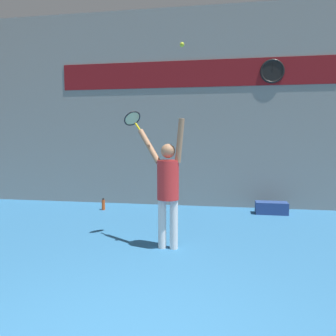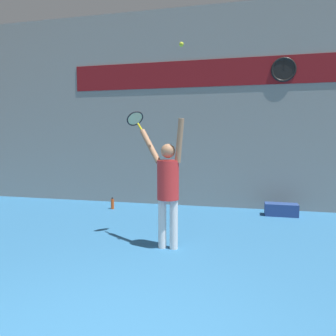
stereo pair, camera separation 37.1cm
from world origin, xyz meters
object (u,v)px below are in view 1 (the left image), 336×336
Objects in this scene: tennis_player at (168,184)px; tennis_ball at (182,45)px; scoreboard_clock at (272,71)px; tennis_racket at (133,119)px; water_bottle at (103,205)px; equipment_bag at (271,208)px.

tennis_ball is (0.23, -0.10, 2.10)m from tennis_player.
scoreboard_clock is 4.11m from tennis_racket.
scoreboard_clock is at bearing 11.58° from water_bottle.
tennis_player is at bearing -121.25° from scoreboard_clock.
tennis_player is at bearing -126.17° from equipment_bag.
scoreboard_clock reaches higher than equipment_bag.
tennis_ball is at bearing -117.49° from scoreboard_clock.
equipment_bag is at bearing 58.09° from tennis_ball.
scoreboard_clock is 4.49m from tennis_player.
water_bottle is 0.40× the size of equipment_bag.
tennis_player reaches higher than water_bottle.
tennis_ball is at bearing -23.34° from tennis_player.
equipment_bag is (2.68, 2.27, -1.95)m from tennis_racket.
tennis_ball reaches higher than tennis_racket.
water_bottle is 4.01m from equipment_bag.
equipment_bag is at bearing 40.23° from tennis_racket.
scoreboard_clock reaches higher than water_bottle.
equipment_bag is (1.99, 2.72, -0.90)m from tennis_player.
water_bottle is at bearing -176.40° from equipment_bag.
tennis_racket reaches higher than equipment_bag.
tennis_ball is 4.55m from water_bottle.
equipment_bag is (-0.01, -0.57, -3.22)m from scoreboard_clock.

